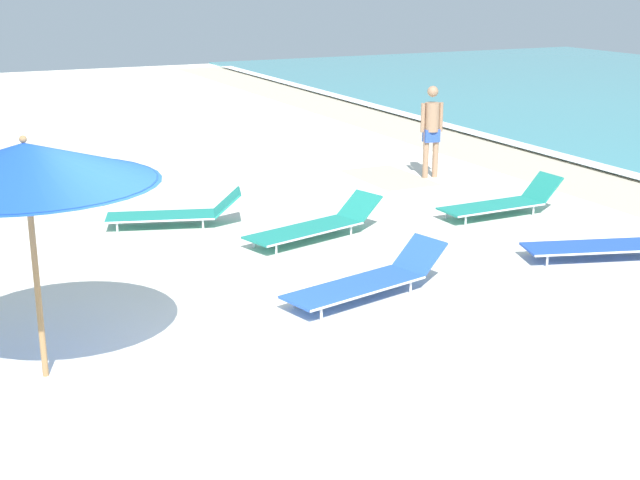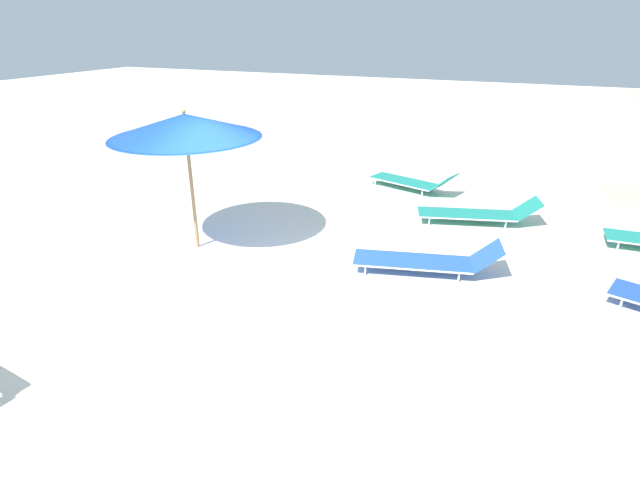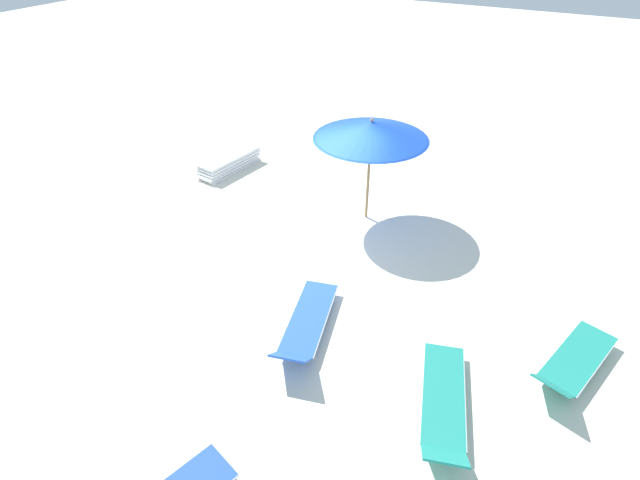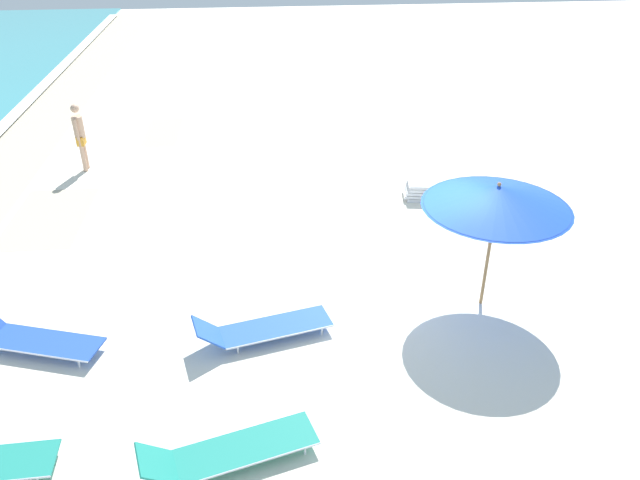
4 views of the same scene
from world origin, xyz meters
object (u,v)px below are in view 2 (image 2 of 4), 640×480
object	(u,v)px
sun_lounger_beside_umbrella	(412,181)
sun_lounger_near_water_right	(478,213)
beach_umbrella	(185,126)
sun_lounger_near_water_left	(427,260)

from	to	relation	value
sun_lounger_beside_umbrella	sun_lounger_near_water_right	distance (m)	2.29
beach_umbrella	sun_lounger_near_water_right	distance (m)	5.74
sun_lounger_near_water_left	sun_lounger_beside_umbrella	bearing A→B (deg)	-177.46
beach_umbrella	sun_lounger_beside_umbrella	size ratio (longest dim) A/B	1.14
beach_umbrella	sun_lounger_beside_umbrella	distance (m)	5.75
beach_umbrella	sun_lounger_beside_umbrella	world-z (taller)	beach_umbrella
sun_lounger_near_water_right	sun_lounger_near_water_left	bearing A→B (deg)	-26.80
sun_lounger_beside_umbrella	sun_lounger_near_water_left	world-z (taller)	sun_lounger_beside_umbrella
beach_umbrella	sun_lounger_beside_umbrella	bearing A→B (deg)	149.71
beach_umbrella	sun_lounger_near_water_right	xyz separation A→B (m)	(-3.13, 4.42, -1.92)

